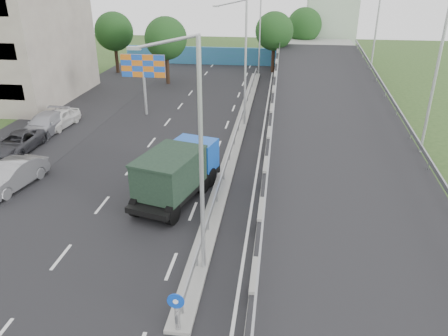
% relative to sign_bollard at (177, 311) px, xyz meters
% --- Properties ---
extents(road_surface, '(26.00, 90.00, 0.04)m').
position_rel_sign_bollard_xyz_m(road_surface, '(-3.00, 17.83, -1.03)').
color(road_surface, black).
rests_on(road_surface, ground).
extents(parking_strip, '(8.00, 90.00, 0.05)m').
position_rel_sign_bollard_xyz_m(parking_strip, '(-16.00, 17.83, -1.03)').
color(parking_strip, black).
rests_on(parking_strip, ground).
extents(median, '(1.00, 44.00, 0.20)m').
position_rel_sign_bollard_xyz_m(median, '(0.00, 21.83, -0.93)').
color(median, gray).
rests_on(median, ground).
extents(overpass_ramp, '(10.00, 50.00, 3.50)m').
position_rel_sign_bollard_xyz_m(overpass_ramp, '(7.50, 21.83, 0.72)').
color(overpass_ramp, gray).
rests_on(overpass_ramp, ground).
extents(median_guardrail, '(0.09, 44.00, 0.71)m').
position_rel_sign_bollard_xyz_m(median_guardrail, '(0.00, 21.83, -0.28)').
color(median_guardrail, gray).
rests_on(median_guardrail, median).
extents(sign_bollard, '(0.64, 0.23, 1.67)m').
position_rel_sign_bollard_xyz_m(sign_bollard, '(0.00, 0.00, 0.00)').
color(sign_bollard, black).
rests_on(sign_bollard, median).
extents(lamp_post_near, '(2.74, 0.18, 10.08)m').
position_rel_sign_bollard_xyz_m(lamp_post_near, '(0.11, 3.83, 4.77)').
color(lamp_post_near, '#B2B5B7').
rests_on(lamp_post_near, median).
extents(lamp_post_mid, '(2.74, 0.18, 10.08)m').
position_rel_sign_bollard_xyz_m(lamp_post_mid, '(0.11, 23.83, 4.77)').
color(lamp_post_mid, '#B2B5B7').
rests_on(lamp_post_mid, median).
extents(lamp_post_far, '(2.74, 0.18, 10.08)m').
position_rel_sign_bollard_xyz_m(lamp_post_far, '(0.11, 43.83, 4.77)').
color(lamp_post_far, '#B2B5B7').
rests_on(lamp_post_far, median).
extents(blue_wall, '(30.00, 0.50, 2.40)m').
position_rel_sign_bollard_xyz_m(blue_wall, '(-4.00, 49.83, 0.17)').
color(blue_wall, teal).
rests_on(blue_wall, ground).
extents(church, '(7.00, 7.00, 13.80)m').
position_rel_sign_bollard_xyz_m(church, '(10.00, 57.83, 4.28)').
color(church, '#B2CCAD').
rests_on(church, ground).
extents(billboard, '(4.00, 0.24, 5.50)m').
position_rel_sign_bollard_xyz_m(billboard, '(-9.00, 25.83, 3.15)').
color(billboard, '#B2B5B7').
rests_on(billboard, ground).
extents(tree_left_mid, '(4.80, 4.80, 7.60)m').
position_rel_sign_bollard_xyz_m(tree_left_mid, '(-10.00, 37.83, 4.14)').
color(tree_left_mid, black).
rests_on(tree_left_mid, ground).
extents(tree_median_far, '(4.80, 4.80, 7.60)m').
position_rel_sign_bollard_xyz_m(tree_median_far, '(2.00, 45.83, 4.14)').
color(tree_median_far, black).
rests_on(tree_median_far, ground).
extents(tree_left_far, '(4.80, 4.80, 7.60)m').
position_rel_sign_bollard_xyz_m(tree_left_far, '(-18.00, 42.83, 4.14)').
color(tree_left_far, black).
rests_on(tree_left_far, ground).
extents(tree_ramp_far, '(4.80, 4.80, 7.60)m').
position_rel_sign_bollard_xyz_m(tree_ramp_far, '(6.00, 52.83, 4.14)').
color(tree_ramp_far, black).
rests_on(tree_ramp_far, ground).
extents(dump_truck, '(4.21, 7.38, 3.07)m').
position_rel_sign_bollard_xyz_m(dump_truck, '(-2.38, 10.36, 0.67)').
color(dump_truck, black).
rests_on(dump_truck, ground).
extents(parked_car_b, '(2.57, 5.25, 1.66)m').
position_rel_sign_bollard_xyz_m(parked_car_b, '(-12.78, 10.26, -0.20)').
color(parked_car_b, gray).
rests_on(parked_car_b, ground).
extents(parked_car_c, '(2.33, 5.04, 1.40)m').
position_rel_sign_bollard_xyz_m(parked_car_c, '(-15.75, 15.79, -0.33)').
color(parked_car_c, '#313136').
rests_on(parked_car_c, ground).
extents(parked_car_d, '(2.31, 5.57, 1.61)m').
position_rel_sign_bollard_xyz_m(parked_car_d, '(-15.70, 19.74, -0.23)').
color(parked_car_d, '#A3A3AC').
rests_on(parked_car_d, ground).
extents(parked_car_e, '(2.25, 4.64, 1.52)m').
position_rel_sign_bollard_xyz_m(parked_car_e, '(-15.27, 21.41, -0.27)').
color(parked_car_e, white).
rests_on(parked_car_e, ground).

